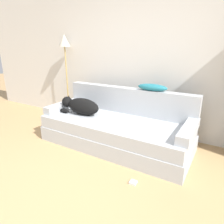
{
  "coord_description": "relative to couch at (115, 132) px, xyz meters",
  "views": [
    {
      "loc": [
        1.33,
        -0.97,
        1.45
      ],
      "look_at": [
        -0.07,
        1.37,
        0.56
      ],
      "focal_mm": 32.0,
      "sensor_mm": 36.0,
      "label": 1
    }
  ],
  "objects": [
    {
      "name": "floor_lamp",
      "position": [
        -1.48,
        0.59,
        1.2
      ],
      "size": [
        0.23,
        0.23,
        1.68
      ],
      "color": "tan",
      "rests_on": "ground_plane"
    },
    {
      "name": "wall_back",
      "position": [
        0.07,
        0.78,
        1.15
      ],
      "size": [
        8.1,
        0.06,
        2.7
      ],
      "color": "silver",
      "rests_on": "ground_plane"
    },
    {
      "name": "laptop",
      "position": [
        -0.05,
        -0.02,
        0.22
      ],
      "size": [
        0.33,
        0.28,
        0.02
      ],
      "rotation": [
        0.0,
        0.0,
        0.17
      ],
      "color": "silver",
      "rests_on": "couch"
    },
    {
      "name": "ground_plane",
      "position": [
        0.07,
        -1.46,
        -0.2
      ],
      "size": [
        20.0,
        20.0,
        0.0
      ],
      "primitive_type": "plane",
      "color": "tan"
    },
    {
      "name": "power_adapter",
      "position": [
        0.64,
        -0.71,
        -0.19
      ],
      "size": [
        0.08,
        0.08,
        0.03
      ],
      "color": "silver",
      "rests_on": "ground_plane"
    },
    {
      "name": "couch",
      "position": [
        0.0,
        0.0,
        0.0
      ],
      "size": [
        2.25,
        0.95,
        0.41
      ],
      "color": "#B2B7BC",
      "rests_on": "ground_plane"
    },
    {
      "name": "couch_arm_left",
      "position": [
        -1.05,
        -0.01,
        0.27
      ],
      "size": [
        0.15,
        0.76,
        0.12
      ],
      "color": "#B2B7BC",
      "rests_on": "couch"
    },
    {
      "name": "dog",
      "position": [
        -0.62,
        -0.05,
        0.34
      ],
      "size": [
        0.72,
        0.26,
        0.27
      ],
      "color": "black",
      "rests_on": "couch"
    },
    {
      "name": "throw_pillow",
      "position": [
        0.4,
        0.4,
        0.67
      ],
      "size": [
        0.46,
        0.16,
        0.1
      ],
      "color": "teal",
      "rests_on": "couch_backrest"
    },
    {
      "name": "couch_arm_right",
      "position": [
        1.05,
        -0.01,
        0.27
      ],
      "size": [
        0.15,
        0.76,
        0.12
      ],
      "color": "#B2B7BC",
      "rests_on": "couch"
    },
    {
      "name": "couch_backrest",
      "position": [
        -0.0,
        0.4,
        0.42
      ],
      "size": [
        2.21,
        0.15,
        0.42
      ],
      "color": "#B2B7BC",
      "rests_on": "couch"
    }
  ]
}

